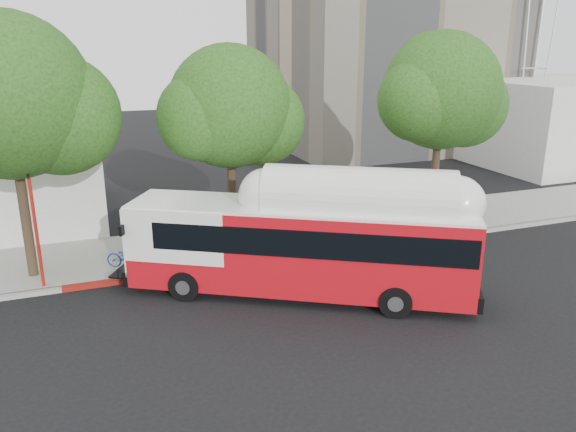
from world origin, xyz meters
The scene contains 9 objects.
ground centered at (0.00, 0.00, 0.00)m, with size 120.00×120.00×0.00m, color black.
sidewalk centered at (0.00, 6.50, 0.07)m, with size 60.00×5.00×0.15m, color gray.
curb_strip centered at (0.00, 3.90, 0.07)m, with size 60.00×0.30×0.15m, color gray.
red_curb_segment centered at (-3.00, 3.90, 0.08)m, with size 10.00×0.32×0.16m, color maroon.
street_tree_left centered at (-8.53, 5.56, 6.60)m, with size 6.67×5.80×9.74m.
street_tree_mid centered at (-0.59, 6.06, 5.91)m, with size 5.75×5.00×8.62m.
street_tree_right centered at (9.44, 5.86, 6.26)m, with size 6.21×5.40×9.18m.
transit_bus centered at (0.04, 0.62, 1.76)m, with size 12.10×8.37×3.77m.
signal_pole centered at (-8.60, 4.26, 2.28)m, with size 0.13×0.42×4.45m.
Camera 1 is at (-6.86, -16.35, 8.64)m, focal length 35.00 mm.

